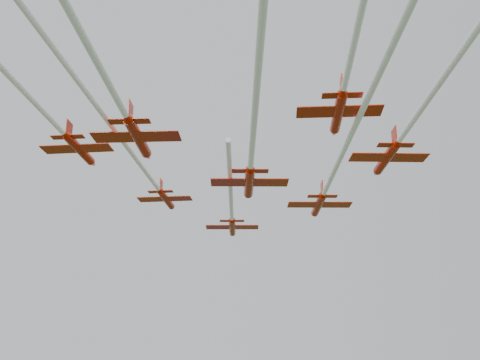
{
  "coord_description": "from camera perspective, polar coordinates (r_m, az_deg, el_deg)",
  "views": [
    {
      "loc": [
        -4.78,
        -78.44,
        32.65
      ],
      "look_at": [
        0.78,
        -1.23,
        59.63
      ],
      "focal_mm": 45.0,
      "sensor_mm": 36.0,
      "label": 1
    }
  ],
  "objects": [
    {
      "name": "jet_row3_left",
      "position": [
        66.75,
        -19.28,
        7.37
      ],
      "size": [
        13.95,
        57.48,
        2.66
      ],
      "rotation": [
        0.0,
        0.0,
        -0.18
      ],
      "color": "#BF1600"
    },
    {
      "name": "jet_lead",
      "position": [
        92.69,
        -0.8,
        -3.12
      ],
      "size": [
        8.86,
        43.33,
        2.62
      ],
      "rotation": [
        0.0,
        0.0,
        -0.07
      ],
      "color": "#BF1600"
    },
    {
      "name": "jet_row4_left",
      "position": [
        49.61,
        -14.31,
        12.44
      ],
      "size": [
        12.99,
        69.86,
        2.82
      ],
      "rotation": [
        0.0,
        0.0,
        -0.12
      ],
      "color": "#BF1600"
    },
    {
      "name": "jet_row3_mid",
      "position": [
        67.79,
        1.1,
        2.48
      ],
      "size": [
        9.98,
        49.45,
        2.96
      ],
      "rotation": [
        0.0,
        0.0,
        -0.06
      ],
      "color": "#BF1600"
    },
    {
      "name": "jet_row3_right",
      "position": [
        71.75,
        15.41,
        4.45
      ],
      "size": [
        9.85,
        44.92,
        2.93
      ],
      "rotation": [
        0.0,
        0.0,
        -0.05
      ],
      "color": "#BF1600"
    },
    {
      "name": "jet_row2_right",
      "position": [
        74.77,
        9.07,
        1.18
      ],
      "size": [
        9.4,
        62.99,
        2.78
      ],
      "rotation": [
        0.0,
        0.0,
        -0.06
      ],
      "color": "#BF1600"
    },
    {
      "name": "jet_row2_left",
      "position": [
        75.1,
        -9.58,
        1.64
      ],
      "size": [
        13.42,
        56.81,
        2.36
      ],
      "rotation": [
        0.0,
        0.0,
        -0.18
      ],
      "color": "#BF1600"
    },
    {
      "name": "jet_row4_right",
      "position": [
        51.42,
        10.62,
        12.04
      ],
      "size": [
        10.47,
        51.22,
        2.57
      ],
      "rotation": [
        0.0,
        0.0,
        -0.13
      ],
      "color": "#BF1600"
    }
  ]
}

